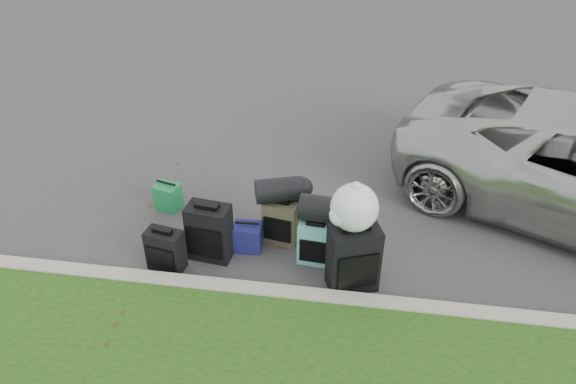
# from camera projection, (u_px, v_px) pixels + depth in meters

# --- Properties ---
(ground) EXTENTS (120.00, 120.00, 0.00)m
(ground) POSITION_uv_depth(u_px,v_px,m) (294.00, 240.00, 6.68)
(ground) COLOR #383535
(ground) RESTS_ON ground
(curb) EXTENTS (120.00, 0.18, 0.15)m
(curb) POSITION_uv_depth(u_px,v_px,m) (281.00, 295.00, 5.82)
(curb) COLOR #9E937F
(curb) RESTS_ON ground
(suitcase_small_black) EXTENTS (0.43, 0.29, 0.50)m
(suitcase_small_black) POSITION_uv_depth(u_px,v_px,m) (166.00, 250.00, 6.15)
(suitcase_small_black) COLOR black
(suitcase_small_black) RESTS_ON ground
(suitcase_large_black_left) EXTENTS (0.50, 0.34, 0.68)m
(suitcase_large_black_left) POSITION_uv_depth(u_px,v_px,m) (210.00, 232.00, 6.26)
(suitcase_large_black_left) COLOR black
(suitcase_large_black_left) RESTS_ON ground
(suitcase_olive) EXTENTS (0.44, 0.31, 0.55)m
(suitcase_olive) POSITION_uv_depth(u_px,v_px,m) (281.00, 221.00, 6.54)
(suitcase_olive) COLOR #3D3A26
(suitcase_olive) RESTS_ON ground
(suitcase_teal) EXTENTS (0.38, 0.24, 0.52)m
(suitcase_teal) POSITION_uv_depth(u_px,v_px,m) (315.00, 243.00, 6.24)
(suitcase_teal) COLOR #58ACB1
(suitcase_teal) RESTS_ON ground
(suitcase_large_black_right) EXTENTS (0.59, 0.47, 0.77)m
(suitcase_large_black_right) POSITION_uv_depth(u_px,v_px,m) (353.00, 258.00, 5.83)
(suitcase_large_black_right) COLOR black
(suitcase_large_black_right) RESTS_ON ground
(tote_green) EXTENTS (0.35, 0.30, 0.34)m
(tote_green) POSITION_uv_depth(u_px,v_px,m) (168.00, 197.00, 7.13)
(tote_green) COLOR #1C7E40
(tote_green) RESTS_ON ground
(tote_navy) EXTENTS (0.32, 0.26, 0.33)m
(tote_navy) POSITION_uv_depth(u_px,v_px,m) (248.00, 237.00, 6.47)
(tote_navy) COLOR navy
(tote_navy) RESTS_ON ground
(duffel_left) EXTENTS (0.59, 0.43, 0.28)m
(duffel_left) POSITION_uv_depth(u_px,v_px,m) (279.00, 190.00, 6.33)
(duffel_left) COLOR black
(duffel_left) RESTS_ON suitcase_olive
(duffel_right) EXTENTS (0.56, 0.35, 0.30)m
(duffel_right) POSITION_uv_depth(u_px,v_px,m) (324.00, 210.00, 6.06)
(duffel_right) COLOR black
(duffel_right) RESTS_ON suitcase_teal
(trash_bag) EXTENTS (0.48, 0.48, 0.48)m
(trash_bag) POSITION_uv_depth(u_px,v_px,m) (354.00, 208.00, 5.51)
(trash_bag) COLOR white
(trash_bag) RESTS_ON suitcase_large_black_right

